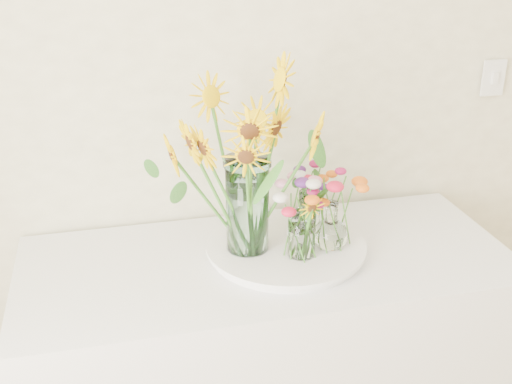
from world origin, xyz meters
The scene contains 10 objects.
counter centered at (-0.47, 1.93, 0.45)m, with size 1.40×0.60×0.90m, color white.
tray centered at (-0.41, 1.94, 0.91)m, with size 0.44×0.44×0.03m, color white.
mason_jar centered at (-0.53, 1.95, 1.06)m, with size 0.12×0.12×0.28m, color #AEDDD6.
sunflower_bouquet centered at (-0.53, 1.95, 1.20)m, with size 0.70×0.70×0.55m, color yellow, non-canonical shape.
small_vase_a centered at (-0.39, 1.87, 0.99)m, with size 0.08×0.08×0.13m, color white.
wildflower_posy_a centered at (-0.39, 1.87, 1.04)m, with size 0.19×0.19×0.22m, color orange, non-canonical shape.
small_vase_b centered at (-0.30, 1.90, 1.00)m, with size 0.10×0.10×0.14m, color white, non-canonical shape.
wildflower_posy_b centered at (-0.30, 1.90, 1.04)m, with size 0.22×0.22×0.23m, color orange, non-canonical shape.
small_vase_c centered at (-0.31, 2.04, 0.98)m, with size 0.07×0.07×0.12m, color white.
wildflower_posy_c centered at (-0.31, 2.04, 1.03)m, with size 0.19×0.19×0.21m, color orange, non-canonical shape.
Camera 1 is at (-0.88, 0.39, 1.81)m, focal length 45.00 mm.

